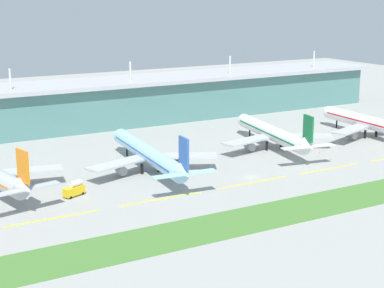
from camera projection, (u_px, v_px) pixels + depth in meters
name	position (u px, v px, depth m)	size (l,w,h in m)	color
ground_plane	(251.00, 177.00, 209.15)	(600.00, 600.00, 0.00)	#9E9E99
terminal_building	(126.00, 101.00, 295.85)	(288.00, 34.00, 30.41)	slate
airliner_near_middle	(149.00, 154.00, 214.39)	(48.64, 70.06, 18.90)	#9ED1EA
airliner_far_middle	(273.00, 133.00, 246.40)	(48.07, 64.22, 18.90)	silver
airliner_farthest	(369.00, 123.00, 267.23)	(48.75, 62.78, 18.90)	white
taxiway_stripe_west	(53.00, 218.00, 170.70)	(28.00, 0.70, 0.04)	yellow
taxiway_stripe_mid_west	(162.00, 199.00, 186.99)	(28.00, 0.70, 0.04)	yellow
taxiway_stripe_centre	(253.00, 183.00, 203.28)	(28.00, 0.70, 0.04)	yellow
taxiway_stripe_mid_east	(330.00, 169.00, 219.58)	(28.00, 0.70, 0.04)	yellow
grass_verge	(315.00, 205.00, 181.18)	(300.00, 18.00, 0.10)	#477A33
fuel_truck	(74.00, 189.00, 189.32)	(7.64, 5.29, 4.95)	gold
safety_cone_left_wingtip	(319.00, 152.00, 241.20)	(0.56, 0.56, 0.70)	orange
safety_cone_nose_front	(331.00, 160.00, 230.44)	(0.56, 0.56, 0.70)	orange
safety_cone_right_wingtip	(306.00, 163.00, 225.43)	(0.56, 0.56, 0.70)	orange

